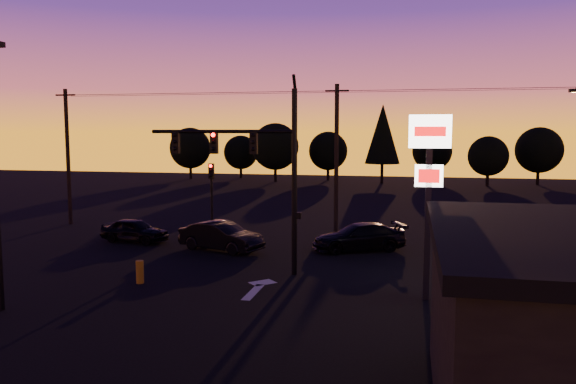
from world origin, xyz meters
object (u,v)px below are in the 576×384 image
object	(u,v)px
secondary_signal	(212,189)
suv_parked	(539,318)
car_left	(135,230)
car_mid	(221,236)
pylon_sign	(429,167)
bollard	(140,272)
car_right	(359,237)
traffic_signal_mast	(258,161)

from	to	relation	value
secondary_signal	suv_parked	xyz separation A→B (m)	(15.13, -13.75, -2.11)
secondary_signal	car_left	bearing A→B (deg)	-148.96
secondary_signal	suv_parked	distance (m)	20.55
car_mid	pylon_sign	bearing A→B (deg)	-103.63
bollard	car_mid	world-z (taller)	car_mid
secondary_signal	pylon_sign	xyz separation A→B (m)	(12.00, -9.99, 2.05)
secondary_signal	suv_parked	bearing A→B (deg)	-42.25
secondary_signal	car_left	world-z (taller)	secondary_signal
secondary_signal	bollard	bearing A→B (deg)	-86.65
secondary_signal	suv_parked	size ratio (longest dim) A/B	0.80
suv_parked	car_mid	bearing A→B (deg)	134.73
secondary_signal	pylon_sign	size ratio (longest dim) A/B	0.64
car_left	car_right	size ratio (longest dim) A/B	0.80
car_mid	car_left	bearing A→B (deg)	97.42
pylon_sign	bollard	xyz separation A→B (m)	(-11.40, -0.24, -4.44)
car_mid	suv_parked	bearing A→B (deg)	-108.62
secondary_signal	pylon_sign	bearing A→B (deg)	-39.77
traffic_signal_mast	bollard	xyz separation A→B (m)	(-4.30, -2.73, -4.46)
car_left	suv_parked	xyz separation A→B (m)	(18.92, -11.47, 0.09)
car_right	car_mid	bearing A→B (deg)	-101.74
bollard	suv_parked	distance (m)	14.96
bollard	suv_parked	bearing A→B (deg)	-13.61
car_mid	suv_parked	size ratio (longest dim) A/B	0.84
traffic_signal_mast	car_mid	bearing A→B (deg)	127.81
secondary_signal	car_left	distance (m)	4.93
traffic_signal_mast	pylon_sign	xyz separation A→B (m)	(7.10, -2.49, -0.02)
secondary_signal	car_mid	distance (m)	4.37
car_right	bollard	bearing A→B (deg)	-68.50
secondary_signal	bollard	world-z (taller)	secondary_signal
bollard	car_left	distance (m)	9.08
car_right	suv_parked	world-z (taller)	suv_parked
traffic_signal_mast	pylon_sign	distance (m)	7.52
bollard	car_right	size ratio (longest dim) A/B	0.19
traffic_signal_mast	secondary_signal	distance (m)	9.19
suv_parked	traffic_signal_mast	bearing A→B (deg)	140.95
traffic_signal_mast	secondary_signal	size ratio (longest dim) A/B	1.97
pylon_sign	suv_parked	distance (m)	6.42
car_left	car_right	bearing A→B (deg)	-78.81
traffic_signal_mast	car_mid	size ratio (longest dim) A/B	1.88
car_left	pylon_sign	bearing A→B (deg)	-106.76
pylon_sign	car_mid	bearing A→B (deg)	147.35
traffic_signal_mast	secondary_signal	bearing A→B (deg)	123.19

